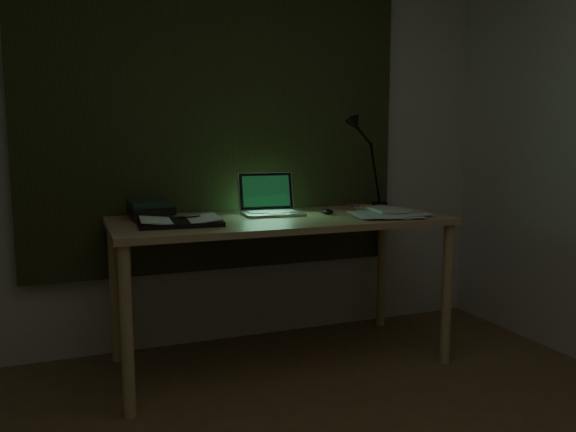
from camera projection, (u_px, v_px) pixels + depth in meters
name	position (u px, v px, depth m)	size (l,w,h in m)	color
wall_back	(218.00, 132.00, 3.26)	(3.50, 0.00, 2.50)	silver
curtain	(219.00, 97.00, 3.20)	(2.20, 0.06, 2.00)	#2E3118
desk	(280.00, 291.00, 3.02)	(1.75, 0.76, 0.80)	tan
laptop	(272.00, 194.00, 3.05)	(0.32, 0.36, 0.23)	silver
open_textbook	(180.00, 221.00, 2.71)	(0.39, 0.28, 0.03)	white
book_stack	(150.00, 209.00, 2.91)	(0.21, 0.26, 0.10)	white
loose_papers	(378.00, 212.00, 3.12)	(0.37, 0.39, 0.02)	silver
mouse	(328.00, 212.00, 3.08)	(0.05, 0.09, 0.03)	black
sticky_yellow	(363.00, 206.00, 3.40)	(0.08, 0.08, 0.02)	gold
sticky_pink	(355.00, 206.00, 3.43)	(0.07, 0.07, 0.02)	#CE5090
desk_lamp	(381.00, 164.00, 3.50)	(0.34, 0.27, 0.51)	black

